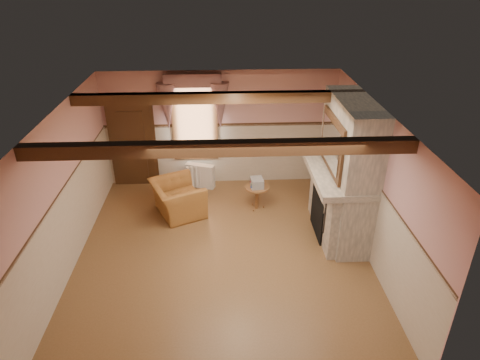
{
  "coord_description": "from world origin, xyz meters",
  "views": [
    {
      "loc": [
        0.01,
        -6.64,
        5.05
      ],
      "look_at": [
        0.37,
        0.8,
        1.15
      ],
      "focal_mm": 32.0,
      "sensor_mm": 36.0,
      "label": 1
    }
  ],
  "objects_px": {
    "side_table": "(257,197)",
    "mantel_clock": "(332,153)",
    "radiator": "(200,176)",
    "oil_lamp": "(334,154)",
    "armchair": "(178,198)",
    "bowl": "(337,165)"
  },
  "relations": [
    {
      "from": "mantel_clock",
      "to": "radiator",
      "type": "bearing_deg",
      "value": 151.4
    },
    {
      "from": "armchair",
      "to": "radiator",
      "type": "height_order",
      "value": "armchair"
    },
    {
      "from": "side_table",
      "to": "armchair",
      "type": "bearing_deg",
      "value": -176.03
    },
    {
      "from": "side_table",
      "to": "bowl",
      "type": "xyz_separation_m",
      "value": [
        1.46,
        -0.87,
        1.19
      ]
    },
    {
      "from": "radiator",
      "to": "mantel_clock",
      "type": "xyz_separation_m",
      "value": [
        2.76,
        -1.51,
        1.22
      ]
    },
    {
      "from": "bowl",
      "to": "mantel_clock",
      "type": "xyz_separation_m",
      "value": [
        0.0,
        0.44,
        0.06
      ]
    },
    {
      "from": "oil_lamp",
      "to": "side_table",
      "type": "bearing_deg",
      "value": 158.02
    },
    {
      "from": "armchair",
      "to": "side_table",
      "type": "relative_size",
      "value": 2.06
    },
    {
      "from": "radiator",
      "to": "mantel_clock",
      "type": "distance_m",
      "value": 3.37
    },
    {
      "from": "radiator",
      "to": "oil_lamp",
      "type": "height_order",
      "value": "oil_lamp"
    },
    {
      "from": "radiator",
      "to": "bowl",
      "type": "relative_size",
      "value": 2.08
    },
    {
      "from": "side_table",
      "to": "radiator",
      "type": "xyz_separation_m",
      "value": [
        -1.3,
        1.08,
        0.02
      ]
    },
    {
      "from": "side_table",
      "to": "oil_lamp",
      "type": "height_order",
      "value": "oil_lamp"
    },
    {
      "from": "side_table",
      "to": "mantel_clock",
      "type": "distance_m",
      "value": 1.97
    },
    {
      "from": "armchair",
      "to": "oil_lamp",
      "type": "relative_size",
      "value": 4.04
    },
    {
      "from": "side_table",
      "to": "mantel_clock",
      "type": "height_order",
      "value": "mantel_clock"
    },
    {
      "from": "armchair",
      "to": "radiator",
      "type": "relative_size",
      "value": 1.61
    },
    {
      "from": "side_table",
      "to": "mantel_clock",
      "type": "xyz_separation_m",
      "value": [
        1.46,
        -0.43,
        1.25
      ]
    },
    {
      "from": "armchair",
      "to": "mantel_clock",
      "type": "relative_size",
      "value": 4.71
    },
    {
      "from": "oil_lamp",
      "to": "armchair",
      "type": "bearing_deg",
      "value": 171.69
    },
    {
      "from": "radiator",
      "to": "oil_lamp",
      "type": "xyz_separation_m",
      "value": [
        2.76,
        -1.67,
        1.26
      ]
    },
    {
      "from": "mantel_clock",
      "to": "oil_lamp",
      "type": "xyz_separation_m",
      "value": [
        0.0,
        -0.16,
        0.04
      ]
    }
  ]
}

